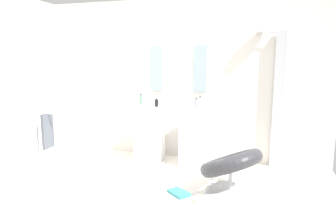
% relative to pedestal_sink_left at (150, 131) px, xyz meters
% --- Properties ---
extents(ground_plane, '(4.80, 3.60, 0.04)m').
position_rel_pedestal_sink_left_xyz_m(ground_plane, '(0.37, -1.23, -0.51)').
color(ground_plane, silver).
extents(rear_partition, '(4.80, 0.10, 2.60)m').
position_rel_pedestal_sink_left_xyz_m(rear_partition, '(0.37, 0.42, 0.81)').
color(rear_partition, silver).
rests_on(rear_partition, ground_plane).
extents(pedestal_sink_left, '(0.47, 0.47, 1.02)m').
position_rel_pedestal_sink_left_xyz_m(pedestal_sink_left, '(0.00, 0.00, 0.00)').
color(pedestal_sink_left, white).
rests_on(pedestal_sink_left, ground_plane).
extents(pedestal_sink_right, '(0.47, 0.47, 1.02)m').
position_rel_pedestal_sink_left_xyz_m(pedestal_sink_right, '(0.74, 0.00, 0.00)').
color(pedestal_sink_right, white).
rests_on(pedestal_sink_right, ground_plane).
extents(vanity_mirror_left, '(0.22, 0.03, 0.75)m').
position_rel_pedestal_sink_left_xyz_m(vanity_mirror_left, '(0.00, 0.35, 1.00)').
color(vanity_mirror_left, '#8C9EA8').
extents(vanity_mirror_right, '(0.22, 0.03, 0.75)m').
position_rel_pedestal_sink_left_xyz_m(vanity_mirror_right, '(0.74, 0.35, 1.00)').
color(vanity_mirror_right, '#8C9EA8').
extents(shower_column, '(0.49, 0.24, 2.05)m').
position_rel_pedestal_sink_left_xyz_m(shower_column, '(1.92, 0.30, 0.59)').
color(shower_column, '#B7BABF').
rests_on(shower_column, ground_plane).
extents(lounge_chair, '(1.06, 1.06, 0.65)m').
position_rel_pedestal_sink_left_xyz_m(lounge_chair, '(1.38, -0.88, -0.14)').
color(lounge_chair, '#B7BABF').
rests_on(lounge_chair, ground_plane).
extents(towel_rack, '(0.37, 0.22, 0.95)m').
position_rel_pedestal_sink_left_xyz_m(towel_rack, '(-1.18, -1.00, 0.14)').
color(towel_rack, '#B7BABF').
rests_on(towel_rack, ground_plane).
extents(area_rug, '(1.07, 0.65, 0.01)m').
position_rel_pedestal_sink_left_xyz_m(area_rug, '(0.89, -1.24, -0.49)').
color(area_rug, white).
rests_on(area_rug, ground_plane).
extents(magazine_teal, '(0.32, 0.31, 0.04)m').
position_rel_pedestal_sink_left_xyz_m(magazine_teal, '(0.79, -1.10, -0.46)').
color(magazine_teal, teal).
rests_on(magazine_teal, area_rug).
extents(coffee_mug, '(0.08, 0.08, 0.09)m').
position_rel_pedestal_sink_left_xyz_m(coffee_mug, '(1.08, -1.27, -0.43)').
color(coffee_mug, white).
rests_on(coffee_mug, area_rug).
extents(soap_bottle_black, '(0.06, 0.06, 0.12)m').
position_rel_pedestal_sink_left_xyz_m(soap_bottle_black, '(0.15, -0.07, 0.48)').
color(soap_bottle_black, black).
rests_on(soap_bottle_black, pedestal_sink_left).
extents(soap_bottle_grey, '(0.04, 0.04, 0.17)m').
position_rel_pedestal_sink_left_xyz_m(soap_bottle_grey, '(0.79, -0.14, 0.50)').
color(soap_bottle_grey, '#99999E').
rests_on(soap_bottle_grey, pedestal_sink_right).
extents(soap_bottle_green, '(0.05, 0.05, 0.18)m').
position_rel_pedestal_sink_left_xyz_m(soap_bottle_green, '(-0.14, -0.01, 0.51)').
color(soap_bottle_green, '#59996B').
rests_on(soap_bottle_green, pedestal_sink_left).
extents(soap_bottle_clear, '(0.04, 0.04, 0.16)m').
position_rel_pedestal_sink_left_xyz_m(soap_bottle_clear, '(0.79, 0.11, 0.50)').
color(soap_bottle_clear, silver).
rests_on(soap_bottle_clear, pedestal_sink_right).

